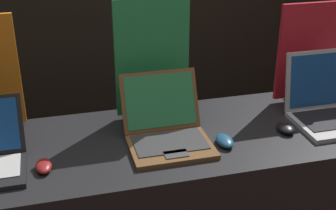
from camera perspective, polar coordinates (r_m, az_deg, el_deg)
name	(u,v)px	position (r m, az deg, el deg)	size (l,w,h in m)	color
mouse_front	(44,166)	(1.80, -14.91, -7.20)	(0.06, 0.10, 0.03)	maroon
laptop_middle	(166,128)	(1.90, -0.19, -2.85)	(0.33, 0.36, 0.25)	brown
mouse_middle	(225,141)	(1.91, 6.92, -4.35)	(0.07, 0.11, 0.04)	navy
promo_stand_middle	(152,62)	(2.04, -1.94, 5.27)	(0.33, 0.07, 0.54)	black
laptop_back	(333,105)	(2.21, 19.48, 0.01)	(0.38, 0.32, 0.29)	#B7B7BC
mouse_back	(286,128)	(2.05, 14.14, -2.74)	(0.07, 0.10, 0.03)	black
promo_stand_back	(312,55)	(2.32, 17.16, 5.87)	(0.36, 0.07, 0.48)	black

